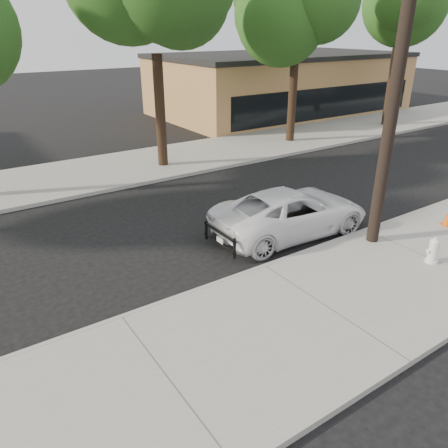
# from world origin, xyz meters

# --- Properties ---
(ground) EXTENTS (120.00, 120.00, 0.00)m
(ground) POSITION_xyz_m (0.00, 0.00, 0.00)
(ground) COLOR black
(ground) RESTS_ON ground
(near_sidewalk) EXTENTS (90.00, 4.40, 0.15)m
(near_sidewalk) POSITION_xyz_m (0.00, -4.30, 0.07)
(near_sidewalk) COLOR gray
(near_sidewalk) RESTS_ON ground
(far_sidewalk) EXTENTS (90.00, 5.00, 0.15)m
(far_sidewalk) POSITION_xyz_m (0.00, 8.50, 0.07)
(far_sidewalk) COLOR gray
(far_sidewalk) RESTS_ON ground
(curb_near) EXTENTS (90.00, 0.12, 0.16)m
(curb_near) POSITION_xyz_m (0.00, -2.10, 0.07)
(curb_near) COLOR #9E9B93
(curb_near) RESTS_ON ground
(building_main) EXTENTS (18.00, 10.00, 4.00)m
(building_main) POSITION_xyz_m (16.00, 16.00, 2.00)
(building_main) COLOR #A77345
(building_main) RESTS_ON ground
(utility_pole) EXTENTS (1.40, 0.34, 9.00)m
(utility_pole) POSITION_xyz_m (3.60, -2.70, 4.70)
(utility_pole) COLOR black
(utility_pole) RESTS_ON near_sidewalk
(tree_d) EXTENTS (4.50, 4.35, 8.75)m
(tree_d) POSITION_xyz_m (10.20, 7.95, 6.37)
(tree_d) COLOR black
(tree_d) RESTS_ON far_sidewalk
(tree_e) EXTENTS (4.80, 4.65, 9.25)m
(tree_e) POSITION_xyz_m (18.21, 7.74, 6.70)
(tree_e) COLOR black
(tree_e) RESTS_ON far_sidewalk
(police_cruiser) EXTENTS (5.20, 2.68, 1.40)m
(police_cruiser) POSITION_xyz_m (2.14, -0.71, 0.70)
(police_cruiser) COLOR white
(police_cruiser) RESTS_ON ground
(fire_hydrant) EXTENTS (0.38, 0.34, 0.70)m
(fire_hydrant) POSITION_xyz_m (3.83, -4.46, 0.49)
(fire_hydrant) COLOR white
(fire_hydrant) RESTS_ON near_sidewalk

